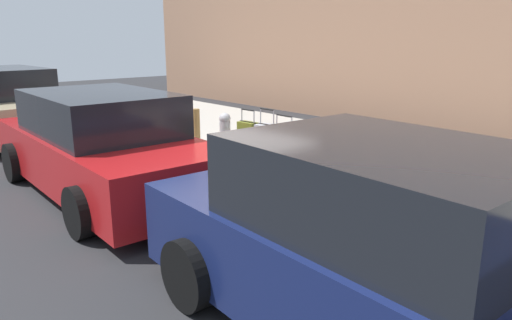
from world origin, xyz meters
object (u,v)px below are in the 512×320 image
fire_hydrant (225,134)px  parked_car_beige_2 (3,106)px  suitcase_maroon_6 (284,155)px  parked_car_red_1 (103,146)px  suitcase_red_5 (309,162)px  parked_car_navy_0 (381,252)px  suitcase_navy_3 (369,172)px  suitcase_black_4 (336,168)px  suitcase_teal_2 (396,190)px  bollard_post (197,131)px  suitcase_olive_1 (437,196)px  suitcase_silver_0 (477,206)px  suitcase_olive_8 (248,144)px  suitcase_silver_7 (267,147)px

fire_hydrant → parked_car_beige_2: size_ratio=0.18×
suitcase_maroon_6 → parked_car_red_1: parked_car_red_1 is taller
suitcase_red_5 → parked_car_navy_0: bearing=140.7°
suitcase_navy_3 → suitcase_black_4: 0.52m
suitcase_teal_2 → fire_hydrant: (3.66, -0.06, 0.17)m
suitcase_red_5 → parked_car_beige_2: (7.45, 2.37, 0.30)m
parked_car_red_1 → parked_car_beige_2: size_ratio=1.03×
fire_hydrant → bollard_post: (0.70, 0.15, -0.01)m
suitcase_red_5 → fire_hydrant: 2.11m
suitcase_red_5 → parked_car_navy_0: (-2.89, 2.37, 0.28)m
bollard_post → parked_car_beige_2: bearing=25.7°
suitcase_olive_1 → parked_car_navy_0: (-0.82, 2.41, 0.31)m
suitcase_silver_0 → fire_hydrant: 4.69m
suitcase_maroon_6 → suitcase_olive_8: bearing=-0.6°
suitcase_maroon_6 → fire_hydrant: size_ratio=1.20×
suitcase_black_4 → bollard_post: 3.36m
suitcase_olive_1 → suitcase_black_4: bearing=2.5°
suitcase_maroon_6 → suitcase_silver_7: (0.46, -0.06, 0.04)m
suitcase_teal_2 → suitcase_silver_7: (2.51, -0.05, 0.12)m
parked_car_navy_0 → suitcase_olive_8: bearing=-28.6°
fire_hydrant → parked_car_beige_2: bearing=24.1°
suitcase_silver_0 → parked_car_red_1: 5.17m
suitcase_maroon_6 → parked_car_beige_2: bearing=18.5°
suitcase_olive_1 → suitcase_silver_7: suitcase_silver_7 is taller
suitcase_black_4 → suitcase_olive_8: (1.93, 0.01, 0.03)m
bollard_post → suitcase_silver_7: bearing=-175.7°
suitcase_silver_0 → suitcase_olive_8: (3.98, -0.01, 0.06)m
suitcase_olive_1 → suitcase_silver_7: size_ratio=0.85×
parked_car_red_1 → suitcase_red_5: bearing=-130.6°
suitcase_silver_0 → suitcase_olive_8: size_ratio=0.88×
suitcase_black_4 → parked_car_navy_0: size_ratio=0.22×
suitcase_red_5 → suitcase_maroon_6: (0.50, 0.05, 0.02)m
suitcase_black_4 → bollard_post: bearing=1.8°
suitcase_red_5 → parked_car_beige_2: 7.82m
suitcase_olive_1 → bollard_post: suitcase_olive_1 is taller
suitcase_silver_0 → suitcase_red_5: bearing=-1.0°
suitcase_silver_0 → parked_car_beige_2: size_ratio=0.18×
suitcase_black_4 → parked_car_navy_0: (-2.34, 2.34, 0.25)m
suitcase_silver_0 → fire_hydrant: bearing=-0.8°
suitcase_black_4 → suitcase_olive_8: bearing=0.3°
parked_car_red_1 → parked_car_beige_2: parked_car_beige_2 is taller
suitcase_teal_2 → suitcase_olive_8: suitcase_olive_8 is taller
bollard_post → parked_car_beige_2: parked_car_beige_2 is taller
suitcase_navy_3 → suitcase_teal_2: bearing=167.5°
suitcase_maroon_6 → suitcase_olive_8: suitcase_maroon_6 is taller
suitcase_teal_2 → suitcase_black_4: size_ratio=0.79×
bollard_post → suitcase_olive_1: bearing=-178.0°
suitcase_teal_2 → parked_car_red_1: 4.28m
suitcase_navy_3 → parked_car_navy_0: (-1.83, 2.43, 0.22)m
suitcase_maroon_6 → parked_car_beige_2: (6.95, 2.32, 0.28)m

